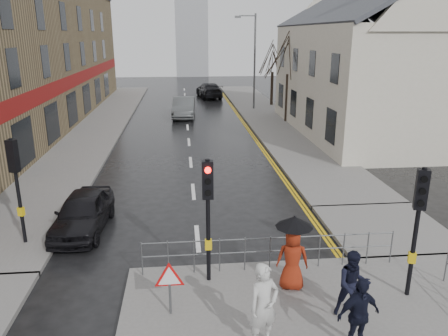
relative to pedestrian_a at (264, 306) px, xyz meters
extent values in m
plane|color=black|center=(-1.18, 2.50, -1.09)|extent=(120.00, 120.00, 0.00)
cube|color=#605E5B|center=(-7.68, 25.50, -1.02)|extent=(4.00, 44.00, 0.14)
cube|color=#605E5B|center=(5.32, 27.50, -1.02)|extent=(4.00, 40.00, 0.14)
cube|color=#605E5B|center=(5.32, 5.50, -1.02)|extent=(4.00, 4.20, 0.14)
cube|color=olive|center=(-13.18, 24.50, 3.91)|extent=(8.00, 42.00, 10.00)
cube|color=beige|center=(10.82, 20.50, 2.41)|extent=(9.00, 16.00, 7.00)
cube|color=#97999F|center=(0.32, 64.50, 7.91)|extent=(5.00, 5.00, 18.00)
cylinder|color=black|center=(-0.98, 2.70, 0.75)|extent=(0.11, 0.11, 3.40)
cube|color=black|center=(-0.98, 2.70, 1.90)|extent=(0.28, 0.22, 1.00)
cylinder|color=#FF0C07|center=(-0.98, 2.56, 2.20)|extent=(0.16, 0.04, 0.16)
cylinder|color=black|center=(-0.98, 2.56, 1.90)|extent=(0.16, 0.04, 0.16)
cylinder|color=black|center=(-0.98, 2.56, 1.60)|extent=(0.16, 0.04, 0.16)
cube|color=gold|center=(-0.98, 2.70, 0.10)|extent=(0.18, 0.14, 0.28)
cylinder|color=black|center=(4.02, 1.50, 0.75)|extent=(0.11, 0.11, 3.40)
cube|color=black|center=(4.02, 1.50, 1.90)|extent=(0.34, 0.30, 1.00)
cylinder|color=black|center=(3.97, 1.37, 2.20)|extent=(0.16, 0.09, 0.16)
cylinder|color=black|center=(3.97, 1.37, 1.90)|extent=(0.16, 0.09, 0.16)
cylinder|color=black|center=(3.97, 1.37, 1.60)|extent=(0.16, 0.09, 0.16)
cube|color=gold|center=(4.02, 1.50, 0.10)|extent=(0.22, 0.19, 0.28)
cylinder|color=black|center=(-6.68, 5.50, 0.75)|extent=(0.11, 0.11, 3.40)
cube|color=black|center=(-6.68, 5.50, 1.90)|extent=(0.34, 0.30, 1.00)
cylinder|color=black|center=(-6.63, 5.63, 2.20)|extent=(0.16, 0.09, 0.16)
cylinder|color=black|center=(-6.63, 5.63, 1.90)|extent=(0.16, 0.09, 0.16)
cylinder|color=black|center=(-6.63, 5.63, 1.60)|extent=(0.16, 0.09, 0.16)
cube|color=gold|center=(-6.68, 5.50, 0.10)|extent=(0.22, 0.19, 0.28)
cylinder|color=#595B5E|center=(-2.78, 3.10, -0.45)|extent=(0.04, 0.04, 1.00)
cylinder|color=#595B5E|center=(4.32, 3.10, -0.45)|extent=(0.04, 0.04, 1.00)
cylinder|color=#595B5E|center=(0.77, 3.10, 0.00)|extent=(7.10, 0.04, 0.04)
cylinder|color=#595B5E|center=(0.77, 3.10, -0.40)|extent=(7.10, 0.04, 0.04)
cylinder|color=#595B5E|center=(5.32, 2.00, -0.45)|extent=(0.04, 0.04, 1.00)
cylinder|color=#595B5E|center=(-1.98, 1.30, -0.53)|extent=(0.06, 0.06, 0.85)
cylinder|color=red|center=(-1.98, 1.30, 0.00)|extent=(0.80, 0.03, 0.80)
cylinder|color=white|center=(-1.98, 1.28, 0.00)|extent=(0.60, 0.03, 0.60)
cylinder|color=#595B5E|center=(4.82, 30.50, 3.05)|extent=(0.16, 0.16, 8.00)
cylinder|color=#595B5E|center=(4.12, 30.50, 6.85)|extent=(1.40, 0.10, 0.10)
cube|color=#595B5E|center=(3.32, 30.50, 6.75)|extent=(0.50, 0.25, 0.18)
cylinder|color=#2F231A|center=(6.32, 24.50, 0.80)|extent=(0.26, 0.26, 3.50)
cylinder|color=#2F231A|center=(6.82, 32.50, 0.55)|extent=(0.26, 0.26, 3.00)
imported|color=beige|center=(0.00, 0.00, 0.00)|extent=(0.82, 0.70, 1.91)
imported|color=black|center=(2.26, 0.83, -0.14)|extent=(0.87, 0.72, 1.64)
imported|color=maroon|center=(1.14, 2.09, -0.11)|extent=(0.92, 0.70, 1.68)
cylinder|color=black|center=(1.14, 2.09, -0.01)|extent=(0.02, 0.02, 1.88)
cone|color=black|center=(1.14, 2.09, 0.93)|extent=(0.96, 0.96, 0.28)
imported|color=black|center=(1.92, -0.33, -0.12)|extent=(1.04, 0.60, 1.66)
imported|color=black|center=(-5.05, 6.50, -0.42)|extent=(1.82, 4.02, 1.34)
imported|color=#474A4C|center=(-1.39, 27.56, -0.30)|extent=(1.97, 4.92, 1.59)
imported|color=black|center=(1.39, 38.73, -0.32)|extent=(2.77, 5.53, 1.54)
camera|label=1|loc=(-1.59, -7.70, 5.43)|focal=35.00mm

